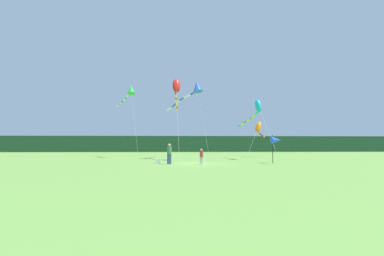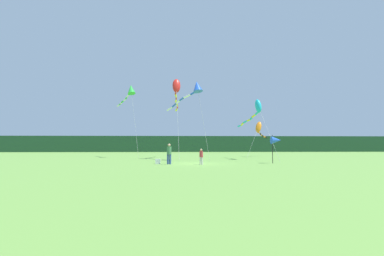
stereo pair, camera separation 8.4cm
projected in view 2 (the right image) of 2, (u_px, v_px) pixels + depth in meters
name	position (u px, v px, depth m)	size (l,w,h in m)	color
ground_plane	(195.00, 164.00, 24.14)	(120.00, 120.00, 0.00)	#6B9E42
distant_treeline	(184.00, 144.00, 69.12)	(108.00, 2.20, 3.98)	#1E4228
person_adult	(169.00, 153.00, 23.48)	(0.39, 0.39, 1.76)	#334C8C
person_child	(201.00, 156.00, 22.82)	(0.29, 0.29, 1.32)	silver
cooler_box	(158.00, 161.00, 23.84)	(0.42, 0.33, 0.42)	silver
banner_flag_pole	(276.00, 140.00, 24.77)	(0.90, 0.70, 2.54)	black
kite_blue	(194.00, 89.00, 30.25)	(4.74, 6.63, 8.76)	#B2B2B2
kite_orange	(259.00, 128.00, 38.98)	(4.65, 5.89, 5.13)	#B2B2B2
kite_green	(130.00, 91.00, 36.71)	(4.27, 6.76, 9.85)	#B2B2B2
kite_red	(176.00, 89.00, 33.19)	(1.02, 10.82, 9.66)	#B2B2B2
kite_cyan	(256.00, 109.00, 31.49)	(2.18, 9.32, 7.00)	#B2B2B2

